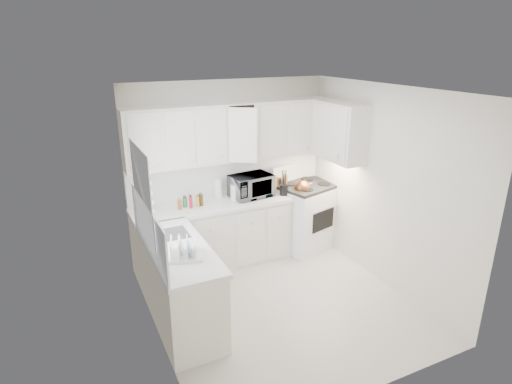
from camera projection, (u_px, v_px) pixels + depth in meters
floor at (280, 303)px, 5.29m from camera, size 3.20×3.20×0.00m
ceiling at (285, 90)px, 4.43m from camera, size 3.20×3.20×0.00m
wall_back at (230, 170)px, 6.22m from camera, size 3.00×0.00×3.00m
wall_front at (376, 270)px, 3.50m from camera, size 3.00×0.00×3.00m
wall_left at (151, 229)px, 4.25m from camera, size 0.00×3.20×3.20m
wall_right at (384, 188)px, 5.47m from camera, size 0.00×3.20×3.20m
window_blinds at (144, 195)px, 4.47m from camera, size 0.06×0.96×1.06m
lower_cabinets_back at (213, 236)px, 6.09m from camera, size 2.22×0.60×0.90m
lower_cabinets_left at (180, 287)px, 4.82m from camera, size 0.60×1.60×0.90m
countertop_back at (213, 205)px, 5.93m from camera, size 2.24×0.64×0.05m
countertop_left at (178, 249)px, 4.67m from camera, size 0.64×1.62×0.05m
backsplash_back at (230, 176)px, 6.24m from camera, size 2.98×0.02×0.55m
backsplash_left at (148, 229)px, 4.45m from camera, size 0.02×1.60×0.55m
upper_cabinets_back at (234, 160)px, 6.02m from camera, size 3.00×0.33×0.80m
upper_cabinets_right at (337, 160)px, 6.04m from camera, size 0.33×0.90×0.80m
sink at (169, 225)px, 4.92m from camera, size 0.42×0.38×0.30m
stove at (306, 207)px, 6.60m from camera, size 1.01×0.91×1.32m
tea_kettle at (302, 186)px, 6.25m from camera, size 0.35×0.32×0.26m
frying_pan at (311, 184)px, 6.71m from camera, size 0.45×0.55×0.04m
microwave at (251, 184)px, 6.13m from camera, size 0.63×0.40×0.40m
rice_cooker at (239, 190)px, 6.08m from camera, size 0.31×0.31×0.26m
paper_towel at (218, 188)px, 6.14m from camera, size 0.12×0.12×0.27m
utensil_crock at (284, 182)px, 6.19m from camera, size 0.16×0.16×0.39m
dish_rack at (182, 247)px, 4.41m from camera, size 0.48×0.41×0.23m
spice_left_0 at (177, 201)px, 5.82m from camera, size 0.06×0.06×0.13m
spice_left_1 at (185, 203)px, 5.77m from camera, size 0.06×0.06×0.13m
spice_left_2 at (188, 200)px, 5.88m from camera, size 0.06×0.06×0.13m
spice_left_3 at (195, 201)px, 5.83m from camera, size 0.06×0.06×0.13m
spice_left_4 at (198, 198)px, 5.94m from camera, size 0.06×0.06×0.13m
sauce_right_0 at (269, 184)px, 6.42m from camera, size 0.06×0.06×0.19m
sauce_right_1 at (274, 185)px, 6.40m from camera, size 0.06×0.06×0.19m
sauce_right_2 at (275, 183)px, 6.47m from camera, size 0.06×0.06×0.19m
sauce_right_3 at (280, 184)px, 6.44m from camera, size 0.06×0.06×0.19m
sauce_right_4 at (282, 182)px, 6.51m from camera, size 0.06×0.06×0.19m
sauce_right_5 at (287, 183)px, 6.49m from camera, size 0.06×0.06×0.19m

